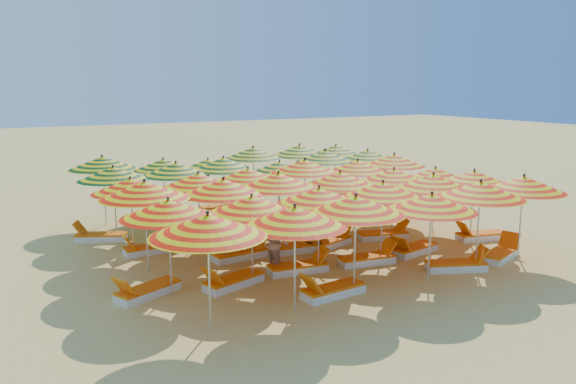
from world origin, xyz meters
The scene contains 66 objects.
ground centered at (0.00, 0.00, 0.00)m, with size 120.00×120.00×0.00m, color #D5B85E.
umbrella_0 centered at (-5.13, -5.40, 2.35)m, with size 3.17×3.17×2.67m.
umbrella_1 centered at (-3.00, -5.34, 2.29)m, with size 2.72×2.72×2.60m.
umbrella_2 centered at (-1.12, -5.08, 2.31)m, with size 3.21×3.21×2.63m.
umbrella_3 centered at (1.07, -5.42, 2.22)m, with size 3.10×3.10×2.52m.
umbrella_4 centered at (3.07, -5.21, 2.34)m, with size 3.14×3.14×2.66m.
umbrella_5 centered at (5.06, -5.04, 2.32)m, with size 2.66×2.66×2.63m.
umbrella_6 centered at (-5.24, -2.93, 2.24)m, with size 2.72×2.72×2.54m.
umbrella_7 centered at (-3.07, -3.14, 2.16)m, with size 2.49×2.49×2.46m.
umbrella_8 centered at (-1.03, -3.20, 2.22)m, with size 3.12×3.12×2.52m.
umbrella_9 centered at (1.16, -3.26, 2.21)m, with size 3.07×3.07×2.51m.
umbrella_10 centered at (3.11, -3.27, 2.28)m, with size 2.66×2.66×2.59m.
umbrella_11 centered at (5.11, -3.05, 2.22)m, with size 2.51×2.51×2.53m.
umbrella_12 centered at (-5.30, -0.89, 2.38)m, with size 3.25×3.25×2.70m.
umbrella_13 centered at (-3.07, -1.20, 2.32)m, with size 2.77×2.77×2.63m.
umbrella_14 centered at (-1.22, -1.12, 2.34)m, with size 3.25×3.25×2.66m.
umbrella_15 centered at (1.14, -1.01, 2.20)m, with size 2.93×2.93×2.50m.
umbrella_16 centered at (3.31, -1.12, 2.16)m, with size 2.68×2.68×2.46m.
umbrella_17 centered at (5.29, -1.04, 2.07)m, with size 2.94×2.94×2.35m.
umbrella_18 centered at (-5.28, 0.91, 2.21)m, with size 2.75×2.75×2.51m.
umbrella_19 centered at (-3.10, 0.90, 2.21)m, with size 3.02×3.02×2.51m.
umbrella_20 centered at (-1.22, 1.13, 2.21)m, with size 2.79×2.79×2.51m.
umbrella_21 centered at (0.89, 0.88, 2.39)m, with size 3.37×3.37×2.71m.
umbrella_22 centered at (3.32, 1.05, 2.21)m, with size 2.79×2.79×2.51m.
umbrella_23 centered at (5.10, 1.09, 2.32)m, with size 2.81×2.81×2.63m.
umbrella_24 centered at (-5.31, 3.29, 2.26)m, with size 2.47×2.47×2.57m.
umbrella_25 centered at (-3.12, 3.21, 2.27)m, with size 2.84×2.84×2.58m.
umbrella_26 centered at (-1.24, 3.32, 2.32)m, with size 2.67×2.67×2.64m.
umbrella_27 centered at (1.07, 3.17, 2.07)m, with size 2.41×2.41×2.35m.
umbrella_28 centered at (3.26, 3.27, 2.35)m, with size 2.73×2.73×2.67m.
umbrella_29 centered at (5.42, 3.26, 2.25)m, with size 2.55×2.55×2.56m.
umbrella_30 centered at (-5.27, 5.39, 2.37)m, with size 3.27×3.27×2.69m.
umbrella_31 centered at (-2.95, 5.42, 2.15)m, with size 2.68×2.68×2.44m.
umbrella_32 centered at (-1.11, 5.33, 2.05)m, with size 2.36×2.36×2.33m.
umbrella_33 centered at (0.89, 5.24, 2.40)m, with size 2.84×2.84×2.72m.
umbrella_34 centered at (3.10, 5.14, 2.39)m, with size 3.34×3.34×2.72m.
umbrella_35 centered at (5.11, 5.28, 2.29)m, with size 2.95×2.95×2.61m.
lounger_0 centered at (-1.72, -4.98, 0.15)m, with size 1.78×0.75×0.69m.
lounger_1 centered at (2.56, -5.01, 0.15)m, with size 1.82×1.19×0.69m.
lounger_2 centered at (4.56, -4.84, 0.15)m, with size 1.82×1.16×0.69m.
lounger_3 centered at (-5.84, -2.77, 0.15)m, with size 1.82×1.22×0.69m.
lounger_4 centered at (-3.66, -3.16, 0.15)m, with size 1.83×1.08×0.69m.
lounger_5 centered at (-1.53, -2.99, 0.15)m, with size 1.79×0.80×0.69m.
lounger_6 centered at (0.66, -3.30, 0.15)m, with size 1.80×0.82×0.69m.
lounger_7 centered at (2.51, -3.18, 0.15)m, with size 1.81×0.93×0.69m.
lounger_8 centered at (5.62, -3.02, 0.15)m, with size 1.82×0.95×0.69m.
lounger_9 centered at (-2.47, -1.03, 0.15)m, with size 1.78×0.73×0.69m.
lounger_10 centered at (-0.62, -1.22, 0.15)m, with size 1.77×0.70×0.69m.
lounger_11 centered at (0.64, -1.24, 0.15)m, with size 1.83×1.10×0.69m.
lounger_12 centered at (2.80, -1.33, 0.15)m, with size 1.82×1.01×0.69m.
lounger_13 centered at (-4.78, 0.87, 0.15)m, with size 1.75×0.64×0.69m.
lounger_14 centered at (-2.50, 0.90, 0.15)m, with size 1.76×0.66×0.69m.
lounger_15 centered at (-0.71, 1.03, 0.15)m, with size 1.82×1.25×0.69m.
lounger_16 centered at (1.49, 0.95, 0.15)m, with size 1.83×1.12×0.69m.
lounger_17 centered at (5.61, 1.35, 0.15)m, with size 1.80×0.83×0.69m.
lounger_18 centered at (-5.90, 3.11, 0.15)m, with size 1.82×1.24×0.69m.
lounger_19 centered at (-0.64, 3.09, 0.15)m, with size 1.83×1.06×0.69m.
lounger_20 centered at (2.66, 3.14, 0.15)m, with size 1.78×0.73×0.69m.
lounger_21 centered at (4.91, 3.44, 0.15)m, with size 1.83×1.07×0.69m.
lounger_22 centered at (-2.44, 5.51, 0.15)m, with size 1.82×1.18×0.69m.
lounger_23 centered at (-0.51, 5.40, 0.15)m, with size 1.74×0.61×0.69m.
lounger_24 centered at (0.30, 5.12, 0.15)m, with size 1.82×0.97×0.69m.
lounger_25 centered at (3.60, 5.35, 0.15)m, with size 1.74×0.61×0.69m.
lounger_26 centered at (5.71, 5.51, 0.15)m, with size 1.83×1.04×0.69m.
beachgoer_b centered at (-1.99, -2.48, 0.80)m, with size 0.77×0.60×1.59m, color tan.
beachgoer_a centered at (-1.59, 0.85, 0.79)m, with size 0.58×0.38×1.59m, color tan.
Camera 1 is at (-9.11, -16.25, 5.27)m, focal length 35.00 mm.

